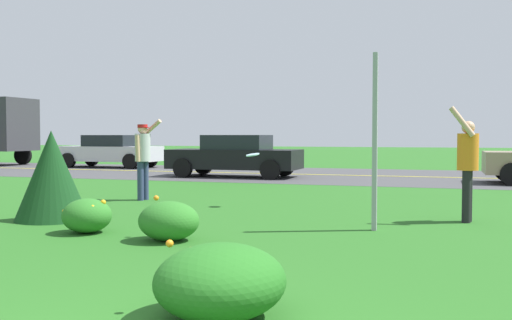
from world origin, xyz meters
TOP-DOWN VIEW (x-y plane):
  - ground_plane at (0.00, 9.10)m, footprint 120.00×120.00m
  - highway_strip at (0.00, 18.20)m, footprint 120.00×8.50m
  - highway_center_stripe at (0.00, 18.20)m, footprint 120.00×0.16m
  - daylily_clump_mid_right at (-0.09, 1.80)m, footprint 1.04×1.13m
  - daylily_clump_mid_left at (-1.97, 4.69)m, footprint 0.84×0.77m
  - daylily_clump_mid_center at (-3.40, 4.88)m, footprint 0.72×0.72m
  - sign_post_near_path at (0.60, 6.42)m, footprint 0.07×0.10m
  - evergreen_shrub_side at (-4.73, 5.82)m, footprint 1.23×1.23m
  - person_thrower_red_cap_gray_shirt at (-4.73, 8.96)m, footprint 0.56×0.52m
  - person_catcher_orange_shirt at (1.97, 7.73)m, footprint 0.49×0.52m
  - frisbee_pale_blue at (-2.06, 8.61)m, footprint 0.28×0.27m
  - car_black_center_right at (-5.22, 16.29)m, footprint 4.50×2.00m
  - car_silver_rightmost at (-12.58, 20.11)m, footprint 4.50×2.00m

SIDE VIEW (x-z plane):
  - ground_plane at x=0.00m, z-range 0.00..0.00m
  - highway_strip at x=0.00m, z-range 0.00..0.01m
  - highway_center_stripe at x=0.00m, z-range 0.01..0.01m
  - daylily_clump_mid_center at x=-3.40m, z-range 0.00..0.51m
  - daylily_clump_mid_left at x=-1.97m, z-range -0.02..0.57m
  - daylily_clump_mid_right at x=-0.09m, z-range 0.00..0.59m
  - car_black_center_right at x=-5.22m, z-range 0.01..1.46m
  - car_silver_rightmost at x=-12.58m, z-range 0.01..1.46m
  - evergreen_shrub_side at x=-4.73m, z-range 0.00..1.52m
  - person_catcher_orange_shirt at x=1.97m, z-range 0.05..1.97m
  - person_thrower_red_cap_gray_shirt at x=-4.73m, z-range 0.13..1.93m
  - frisbee_pale_blue at x=-2.06m, z-range 1.00..1.09m
  - sign_post_near_path at x=0.60m, z-range 0.00..2.68m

